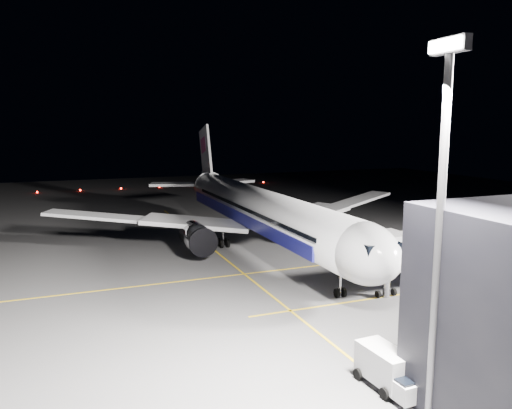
{
  "coord_description": "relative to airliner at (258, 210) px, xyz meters",
  "views": [
    {
      "loc": [
        60.38,
        -24.42,
        16.34
      ],
      "look_at": [
        -0.41,
        -0.48,
        6.0
      ],
      "focal_mm": 35.0,
      "sensor_mm": 36.0,
      "label": 1
    }
  ],
  "objects": [
    {
      "name": "airliner",
      "position": [
        0.0,
        0.0,
        0.0
      ],
      "size": [
        61.48,
        54.22,
        16.64
      ],
      "color": "silver",
      "rests_on": "ground"
    },
    {
      "name": "guide_line_side",
      "position": [
        23.08,
        10.0,
        -5.16
      ],
      "size": [
        0.25,
        40.0,
        0.01
      ],
      "primitive_type": "cube",
      "color": "gold",
      "rests_on": "ground"
    },
    {
      "name": "service_truck",
      "position": [
        37.47,
        -6.08,
        -3.82
      ],
      "size": [
        5.02,
        2.41,
        2.51
      ],
      "rotation": [
        0.0,
        0.0,
        0.05
      ],
      "color": "silver",
      "rests_on": "ground"
    },
    {
      "name": "safety_cone_c",
      "position": [
        4.2,
        13.18,
        -4.82
      ],
      "size": [
        0.46,
        0.46,
        0.69
      ],
      "primitive_type": "cone",
      "color": "#D86009",
      "rests_on": "ground"
    },
    {
      "name": "safety_cone_a",
      "position": [
        -1.15,
        13.66,
        -4.9
      ],
      "size": [
        0.35,
        0.35,
        0.53
      ],
      "primitive_type": "cone",
      "color": "#D86009",
      "rests_on": "ground"
    },
    {
      "name": "ground",
      "position": [
        1.08,
        0.0,
        -5.16
      ],
      "size": [
        200.0,
        200.0,
        0.0
      ],
      "primitive_type": "plane",
      "color": "#4C4C4F",
      "rests_on": "ground"
    },
    {
      "name": "jet_bridge",
      "position": [
        23.08,
        18.06,
        -0.58
      ],
      "size": [
        3.6,
        34.4,
        6.3
      ],
      "color": "#B2B2B7",
      "rests_on": "ground"
    },
    {
      "name": "guide_line_cross",
      "position": [
        1.08,
        -6.0,
        -5.16
      ],
      "size": [
        70.0,
        0.25,
        0.01
      ],
      "primitive_type": "cube",
      "color": "gold",
      "rests_on": "ground"
    },
    {
      "name": "floodlight_mast_south",
      "position": [
        41.08,
        -6.01,
        7.21
      ],
      "size": [
        2.4,
        0.67,
        20.7
      ],
      "color": "#59595E",
      "rests_on": "ground"
    },
    {
      "name": "taxiway_lights",
      "position": [
        -70.92,
        0.0,
        -4.94
      ],
      "size": [
        0.44,
        60.44,
        0.44
      ],
      "color": "#FF140A",
      "rests_on": "ground"
    },
    {
      "name": "baggage_tug",
      "position": [
        -9.61,
        15.33,
        -4.47
      ],
      "size": [
        2.38,
        2.07,
        1.51
      ],
      "rotation": [
        0.0,
        0.0,
        0.22
      ],
      "color": "black",
      "rests_on": "ground"
    },
    {
      "name": "guide_line_main",
      "position": [
        11.08,
        0.0,
        -5.16
      ],
      "size": [
        0.25,
        80.0,
        0.01
      ],
      "primitive_type": "cube",
      "color": "gold",
      "rests_on": "ground"
    },
    {
      "name": "safety_cone_b",
      "position": [
        -4.3,
        4.0,
        -4.84
      ],
      "size": [
        0.43,
        0.43,
        0.65
      ],
      "primitive_type": "cone",
      "color": "#D86009",
      "rests_on": "ground"
    }
  ]
}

